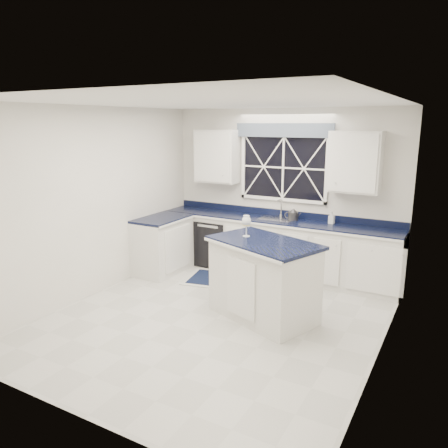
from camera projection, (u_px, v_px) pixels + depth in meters
The scene contains 13 objects.
ground at pixel (216, 318), 5.64m from camera, with size 4.50×4.50×0.00m, color beige.
back_wall at pixel (284, 192), 7.25m from camera, with size 4.00×0.10×2.70m, color silver.
base_cabinets at pixel (253, 248), 7.22m from camera, with size 3.99×1.60×0.90m.
countertop at pixel (276, 220), 7.09m from camera, with size 3.98×0.64×0.04m, color black.
dishwasher at pixel (217, 242), 7.73m from camera, with size 0.60×0.58×0.82m, color black.
window at pixel (283, 163), 7.10m from camera, with size 1.65×0.09×1.26m.
upper_cabinets at pixel (281, 159), 6.98m from camera, with size 3.10×0.34×0.90m.
faucet at pixel (281, 207), 7.22m from camera, with size 0.05×0.20×0.30m.
island at pixel (264, 279), 5.58m from camera, with size 1.57×1.26×1.02m.
rug at pixel (227, 280), 6.98m from camera, with size 1.48×1.08×0.02m.
kettle at pixel (293, 215), 7.00m from camera, with size 0.26×0.20×0.19m.
wine_glass at pixel (246, 222), 5.65m from camera, with size 0.12×0.12×0.28m.
soap_bottle at pixel (332, 218), 6.75m from camera, with size 0.08×0.09×0.19m, color silver.
Camera 1 is at (2.63, -4.51, 2.47)m, focal length 35.00 mm.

